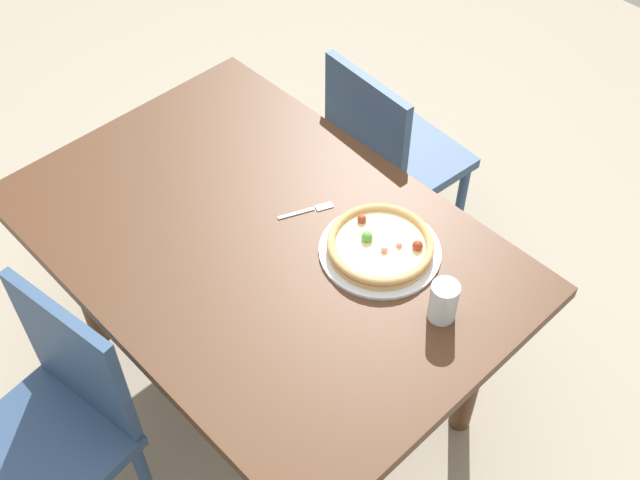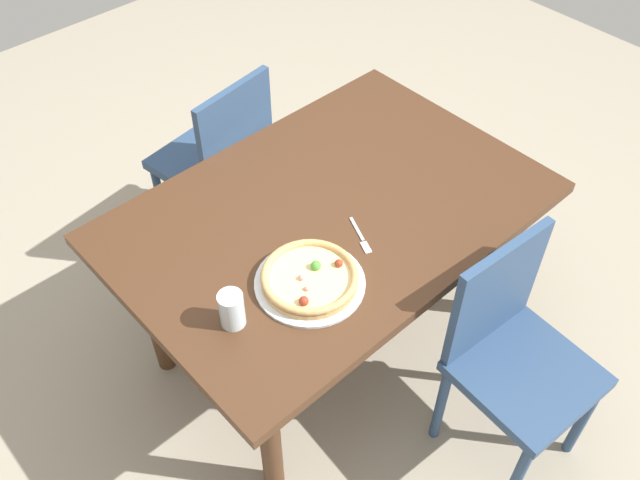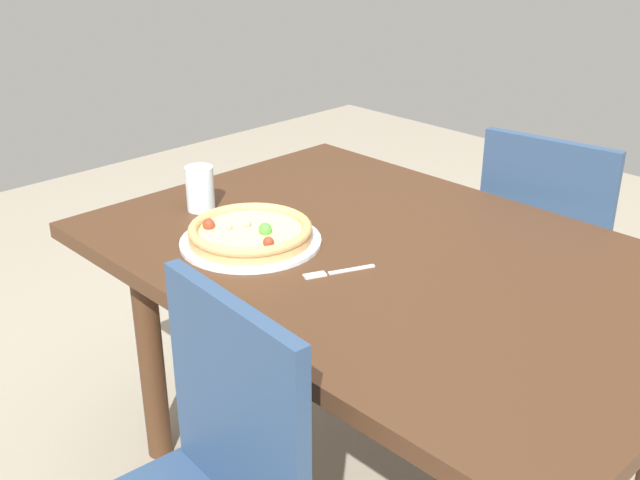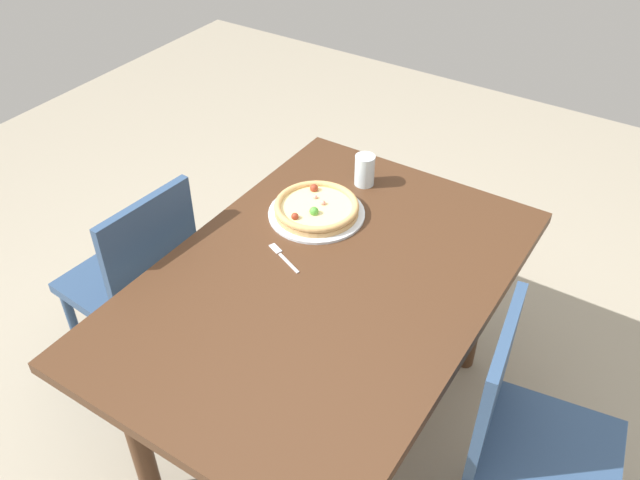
# 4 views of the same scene
# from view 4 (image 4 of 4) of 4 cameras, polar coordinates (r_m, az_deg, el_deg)

# --- Properties ---
(ground_plane) EXTENTS (6.00, 6.00, 0.00)m
(ground_plane) POSITION_cam_4_polar(r_m,az_deg,el_deg) (2.61, 0.27, -15.28)
(ground_plane) COLOR #9E937F
(dining_table) EXTENTS (1.44, 0.98, 0.73)m
(dining_table) POSITION_cam_4_polar(r_m,az_deg,el_deg) (2.12, 0.32, -5.15)
(dining_table) COLOR #472B19
(dining_table) RESTS_ON ground
(chair_near) EXTENTS (0.46, 0.46, 0.89)m
(chair_near) POSITION_cam_4_polar(r_m,az_deg,el_deg) (2.05, 17.26, -15.93)
(chair_near) COLOR navy
(chair_near) RESTS_ON ground
(chair_far) EXTENTS (0.43, 0.43, 0.89)m
(chair_far) POSITION_cam_4_polar(r_m,az_deg,el_deg) (2.50, -15.37, -3.28)
(chair_far) COLOR navy
(chair_far) RESTS_ON ground
(plate) EXTENTS (0.34, 0.34, 0.01)m
(plate) POSITION_cam_4_polar(r_m,az_deg,el_deg) (2.32, -0.30, 2.30)
(plate) COLOR silver
(plate) RESTS_ON dining_table
(pizza) EXTENTS (0.30, 0.30, 0.05)m
(pizza) POSITION_cam_4_polar(r_m,az_deg,el_deg) (2.30, -0.31, 2.81)
(pizza) COLOR tan
(pizza) RESTS_ON plate
(fork) EXTENTS (0.08, 0.16, 0.00)m
(fork) POSITION_cam_4_polar(r_m,az_deg,el_deg) (2.15, -3.26, -1.33)
(fork) COLOR silver
(fork) RESTS_ON dining_table
(drinking_glass) EXTENTS (0.07, 0.07, 0.12)m
(drinking_glass) POSITION_cam_4_polar(r_m,az_deg,el_deg) (2.45, 3.85, 6.01)
(drinking_glass) COLOR silver
(drinking_glass) RESTS_ON dining_table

